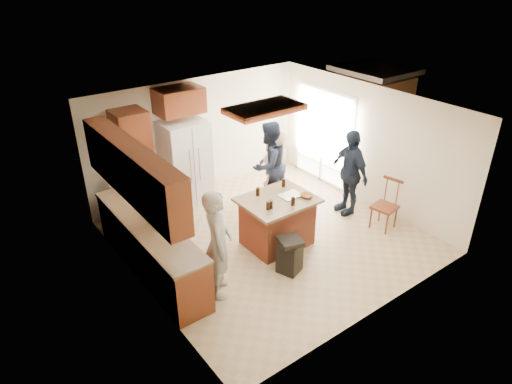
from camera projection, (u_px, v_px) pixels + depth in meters
room_shell at (365, 123)px, 11.64m from camera, size 8.00×5.20×5.00m
person_front_left at (218, 244)px, 6.79m from camera, size 0.74×0.80×1.79m
person_behind_left at (269, 165)px, 9.28m from camera, size 0.98×0.73×1.82m
person_behind_right at (276, 167)px, 9.42m from camera, size 0.95×0.87×1.63m
person_side_right at (349, 172)px, 9.03m from camera, size 0.72×1.11×1.76m
person_counter at (166, 227)px, 7.41m from camera, size 0.77×1.11×1.57m
left_cabinetry at (144, 222)px, 7.22m from camera, size 0.64×3.00×2.30m
back_wall_units at (146, 149)px, 8.78m from camera, size 1.80×0.60×2.45m
refrigerator at (186, 163)px, 9.36m from camera, size 0.90×0.76×1.80m
kitchen_island at (277, 221)px, 8.17m from camera, size 1.28×1.03×0.93m
island_items at (288, 196)px, 7.95m from camera, size 0.99×0.73×0.15m
trash_bin at (290, 255)px, 7.53m from camera, size 0.44×0.44×0.63m
spindle_chair at (385, 207)px, 8.67m from camera, size 0.49×0.49×0.99m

